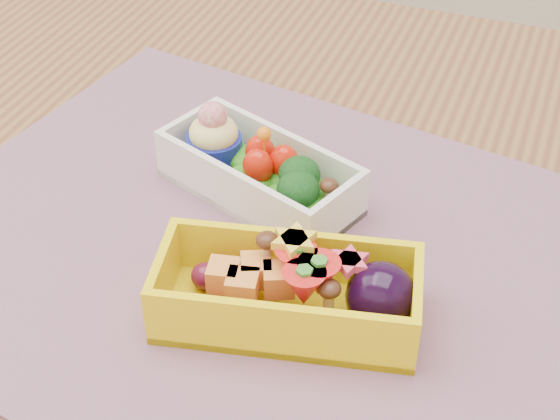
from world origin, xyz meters
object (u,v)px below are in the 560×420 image
(table, at_px, (268,327))
(bento_white, at_px, (259,172))
(placemat, at_px, (268,254))
(bento_yellow, at_px, (293,292))

(table, bearing_deg, bento_white, 119.66)
(placemat, relative_size, bento_yellow, 2.90)
(table, relative_size, bento_white, 7.17)
(placemat, distance_m, bento_white, 0.07)
(placemat, distance_m, bento_yellow, 0.07)
(table, bearing_deg, placemat, -67.82)
(bento_white, bearing_deg, bento_yellow, -38.41)
(bento_white, xyz_separation_m, bento_yellow, (0.07, -0.11, 0.00))
(table, xyz_separation_m, bento_yellow, (0.05, -0.08, 0.13))
(table, xyz_separation_m, placemat, (0.01, -0.02, 0.10))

